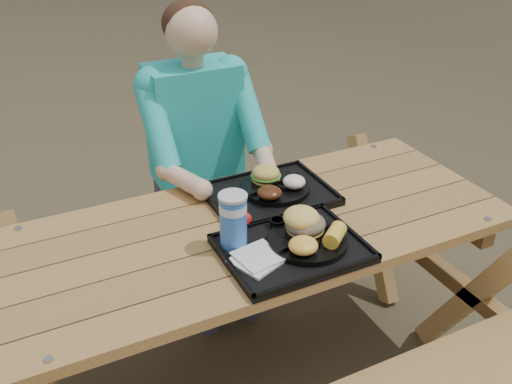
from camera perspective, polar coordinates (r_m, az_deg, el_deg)
name	(u,v)px	position (r m, az deg, el deg)	size (l,w,h in m)	color
ground	(256,376)	(2.48, 0.00, -17.90)	(60.00, 60.00, 0.00)	#999999
picnic_table	(256,307)	(2.22, 0.00, -11.38)	(1.80, 1.49, 0.75)	#999999
tray_near	(292,249)	(1.86, 3.62, -5.75)	(0.45, 0.35, 0.02)	black
tray_far	(269,195)	(2.15, 1.35, -0.32)	(0.45, 0.35, 0.02)	black
plate_near	(308,241)	(1.86, 5.19, -4.88)	(0.26, 0.26, 0.02)	black
plate_far	(275,188)	(2.16, 1.94, 0.44)	(0.26, 0.26, 0.02)	black
napkin_stack	(257,259)	(1.78, 0.08, -6.76)	(0.14, 0.14, 0.02)	silver
soda_cup	(233,222)	(1.81, -2.29, -2.98)	(0.09, 0.09, 0.18)	#1855B4
condiment_bbq	(277,223)	(1.94, 2.14, -3.13)	(0.05, 0.05, 0.03)	black
condiment_mustard	(292,221)	(1.95, 3.58, -2.86)	(0.05, 0.05, 0.03)	gold
sandwich	(306,214)	(1.86, 5.00, -2.20)	(0.13, 0.13, 0.13)	#F3C755
mac_cheese	(303,245)	(1.78, 4.75, -5.34)	(0.09, 0.09, 0.05)	yellow
corn_cob	(335,235)	(1.84, 7.89, -4.28)	(0.09, 0.09, 0.05)	yellow
cutlery_far	(229,202)	(2.08, -2.76, -0.97)	(0.03, 0.15, 0.01)	black
burger	(266,170)	(2.16, 1.00, 2.26)	(0.11, 0.11, 0.10)	gold
baked_beans	(269,193)	(2.06, 1.36, -0.05)	(0.09, 0.09, 0.04)	#4B230F
potato_salad	(294,182)	(2.13, 3.83, 1.03)	(0.08, 0.08, 0.05)	white
diner	(199,172)	(2.58, -5.76, 2.04)	(0.48, 0.84, 1.28)	teal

